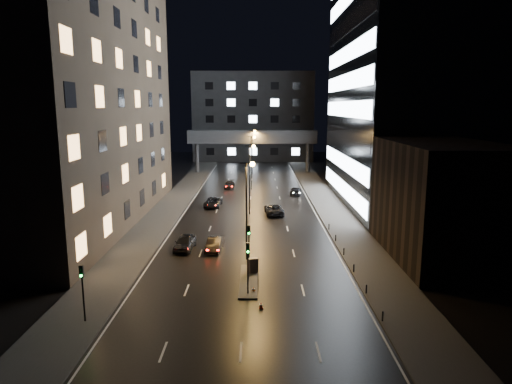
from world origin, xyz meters
TOP-DOWN VIEW (x-y plane):
  - ground at (0.00, 40.00)m, footprint 160.00×160.00m
  - sidewalk_left at (-12.50, 35.00)m, footprint 5.00×110.00m
  - sidewalk_right at (12.50, 35.00)m, footprint 5.00×110.00m
  - building_left at (-22.50, 24.00)m, footprint 15.00×48.00m
  - building_right_low at (20.00, 9.00)m, footprint 10.00×18.00m
  - building_right_glass at (25.00, 36.00)m, footprint 20.00×36.00m
  - building_far at (0.00, 98.00)m, footprint 34.00×14.00m
  - skybridge at (0.00, 70.00)m, footprint 30.00×3.00m
  - median_island at (0.30, 2.00)m, footprint 1.60×8.00m
  - traffic_signal_near at (0.30, 4.49)m, footprint 0.28×0.34m
  - traffic_signal_far at (0.30, -1.01)m, footprint 0.28×0.34m
  - traffic_signal_corner at (-11.50, -6.01)m, footprint 0.28×0.34m
  - bollard_row at (10.20, 6.50)m, footprint 0.12×25.12m
  - streetlight_near at (0.16, 8.00)m, footprint 1.45×0.50m
  - streetlight_mid_a at (0.16, 28.00)m, footprint 1.45×0.50m
  - streetlight_mid_b at (0.16, 48.00)m, footprint 1.45×0.50m
  - streetlight_far at (0.16, 68.00)m, footprint 1.45×0.50m
  - car_away_a at (-6.87, 11.30)m, footprint 2.26×4.90m
  - car_away_b at (-3.58, 10.93)m, footprint 1.85×4.48m
  - car_away_c at (-5.83, 32.97)m, footprint 2.77×5.33m
  - car_away_d at (-4.17, 49.37)m, footprint 1.90×4.59m
  - car_toward_a at (3.57, 27.88)m, footprint 2.86×5.55m
  - car_toward_b at (7.99, 43.03)m, footprint 2.49×4.81m
  - utility_cabinet at (0.70, 3.94)m, footprint 1.00×0.72m
  - cone_a at (1.37, -3.60)m, footprint 0.46×0.46m
  - cone_b at (0.76, -0.46)m, footprint 0.38×0.38m

SIDE VIEW (x-z plane):
  - ground at x=0.00m, z-range 0.00..0.00m
  - sidewalk_left at x=-12.50m, z-range 0.00..0.15m
  - sidewalk_right at x=12.50m, z-range 0.00..0.15m
  - median_island at x=0.30m, z-range 0.00..0.15m
  - cone_b at x=0.76m, z-range 0.00..0.50m
  - cone_a at x=1.37m, z-range 0.00..0.53m
  - bollard_row at x=10.20m, z-range 0.00..0.90m
  - car_away_d at x=-4.17m, z-range 0.00..1.33m
  - car_toward_b at x=7.99m, z-range 0.00..1.33m
  - car_away_c at x=-5.83m, z-range 0.00..1.43m
  - car_away_b at x=-3.58m, z-range 0.00..1.44m
  - car_toward_a at x=3.57m, z-range 0.00..1.50m
  - car_away_a at x=-6.87m, z-range 0.00..1.63m
  - utility_cabinet at x=0.70m, z-range 0.15..1.51m
  - traffic_signal_corner at x=-11.50m, z-range 0.74..5.14m
  - traffic_signal_near at x=0.30m, z-range 0.89..5.29m
  - traffic_signal_far at x=0.30m, z-range 0.89..5.29m
  - building_right_low at x=20.00m, z-range 0.00..12.00m
  - streetlight_near at x=0.16m, z-range 1.42..11.57m
  - streetlight_mid_a at x=0.16m, z-range 1.42..11.57m
  - streetlight_mid_b at x=0.16m, z-range 1.42..11.57m
  - streetlight_far at x=0.16m, z-range 1.42..11.57m
  - skybridge at x=0.00m, z-range 3.34..13.34m
  - building_far at x=0.00m, z-range 0.00..25.00m
  - building_left at x=-22.50m, z-range 0.00..40.00m
  - building_right_glass at x=25.00m, z-range 0.00..45.00m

